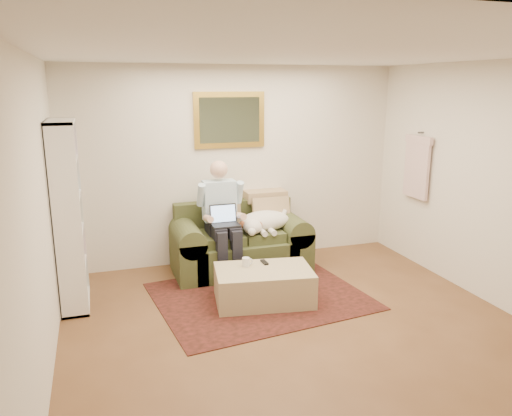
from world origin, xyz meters
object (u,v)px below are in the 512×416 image
sofa (240,248)px  ottoman (264,286)px  sleeping_dog (265,221)px  seated_man (223,221)px  bookshelf (68,216)px  laptop (224,219)px  coffee_mug (246,262)px

sofa → ottoman: sofa is taller
sleeping_dog → sofa: bearing=164.3°
seated_man → bookshelf: 1.80m
seated_man → bookshelf: bearing=-171.1°
seated_man → laptop: size_ratio=4.33×
ottoman → sleeping_dog: bearing=70.5°
bookshelf → coffee_mug: bearing=-14.0°
sofa → sleeping_dog: size_ratio=2.43×
seated_man → ottoman: bearing=-75.4°
seated_man → laptop: bearing=-90.0°
laptop → bookshelf: 1.78m
coffee_mug → ottoman: bearing=-43.2°
ottoman → coffee_mug: bearing=136.8°
sofa → seated_man: size_ratio=1.19×
coffee_mug → sleeping_dog: bearing=58.3°
sofa → ottoman: size_ratio=1.63×
bookshelf → sleeping_dog: bearing=8.5°
sofa → laptop: laptop is taller
laptop → bookshelf: (-1.75, -0.21, 0.24)m
sofa → sleeping_dog: sofa is taller
bookshelf → seated_man: bearing=8.9°
sofa → sleeping_dog: bearing=-15.7°
ottoman → sofa: bearing=88.4°
coffee_mug → bookshelf: bearing=166.0°
coffee_mug → bookshelf: size_ratio=0.05×
ottoman → bookshelf: (-1.98, 0.60, 0.81)m
laptop → coffee_mug: 0.74m
laptop → sleeping_dog: size_ratio=0.47×
sleeping_dog → ottoman: bearing=-109.5°
ottoman → laptop: bearing=105.7°
laptop → sleeping_dog: bearing=13.6°
sofa → bookshelf: 2.17m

